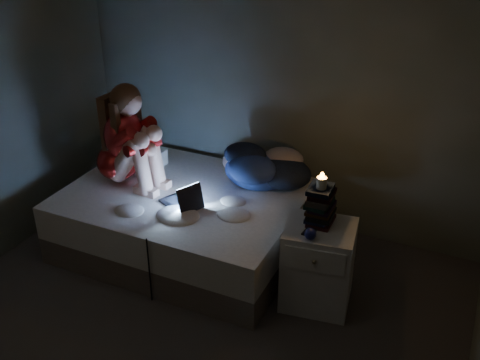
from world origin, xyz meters
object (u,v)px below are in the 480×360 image
Objects in this scene: woman at (116,133)px; phone at (309,230)px; laptop at (180,192)px; candle at (322,184)px; bed at (185,220)px; nightstand at (318,265)px.

phone is (1.73, -0.25, -0.31)m from woman.
candle is at bearing 25.30° from laptop.
bed is 5.90× the size of laptop.
phone reaches higher than bed.
laptop reaches higher than bed.
woman reaches higher than candle.
bed is 2.15× the size of woman.
bed is 2.94× the size of nightstand.
laptop reaches higher than phone.
candle is (1.18, -0.16, 0.69)m from bed.
nightstand is at bearing -0.67° from woman.
candle reaches higher than bed.
laptop is 1.15m from candle.
bed is 1.37m from candle.
candle reaches higher than nightstand.
woman is at bearing -172.76° from phone.
woman is 6.21× the size of phone.
woman is 0.74m from laptop.
nightstand is 7.93× the size of candle.
nightstand is 0.34m from phone.
candle is at bearing -7.88° from bed.
bed is 13.33× the size of phone.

